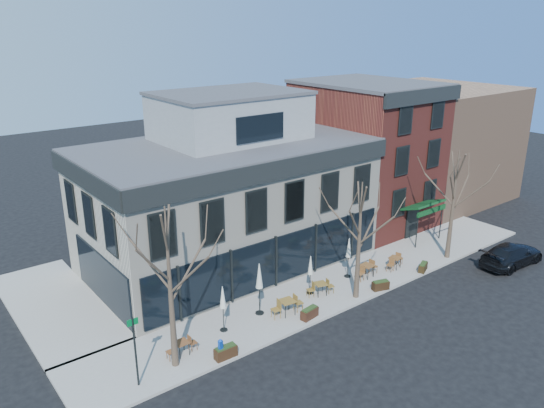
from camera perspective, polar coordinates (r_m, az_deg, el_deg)
ground at (r=32.77m, az=0.31°, el=-9.11°), size 120.00×120.00×0.00m
sidewalk_front at (r=33.26m, az=7.09°, el=-8.68°), size 33.50×4.70×0.15m
sidewalk_side at (r=33.21m, az=-22.26°, el=-10.12°), size 4.50×12.00×0.15m
corner_building at (r=34.76m, az=-4.77°, el=0.98°), size 18.39×10.39×11.10m
red_brick_building at (r=42.63m, az=9.98°, el=5.43°), size 8.20×11.78×11.18m
bg_building at (r=51.05m, az=16.73°, el=6.42°), size 12.00×12.00×10.00m
tree_corner at (r=24.36m, az=-10.87°, el=-8.75°), size 3.93×3.98×7.92m
tree_mid at (r=30.44m, az=9.38°, el=-3.78°), size 3.50×3.55×7.04m
tree_right at (r=37.14m, az=18.92°, el=0.03°), size 3.72×3.77×7.48m
sign_pole at (r=24.53m, az=-14.51°, el=-14.74°), size 0.50×0.10×3.40m
parked_sedan at (r=38.94m, az=24.37°, el=-4.97°), size 5.23×2.37×1.49m
call_box at (r=26.18m, az=-5.55°, el=-15.23°), size 0.23×0.23×1.16m
cafe_set_0 at (r=26.87m, az=-9.69°, el=-14.89°), size 1.63×0.67×0.86m
cafe_set_2 at (r=29.65m, az=1.65°, el=-10.87°), size 2.01×0.88×1.04m
cafe_set_3 at (r=31.73m, az=5.23°, el=-8.94°), size 1.79×0.90×0.92m
cafe_set_4 at (r=34.18m, az=10.17°, el=-6.94°), size 1.94×0.85×1.00m
cafe_set_5 at (r=35.74m, az=13.08°, el=-6.03°), size 1.78×0.84×0.91m
umbrella_0 at (r=27.72m, az=-5.32°, el=-10.21°), size 0.41×0.41×2.57m
umbrella_1 at (r=28.95m, az=-1.37°, el=-8.03°), size 0.49×0.49×3.04m
umbrella_2 at (r=31.26m, az=4.16°, el=-6.79°), size 0.39×0.39×2.44m
umbrella_3 at (r=33.45m, az=8.25°, el=-4.89°), size 0.42×0.42×2.63m
planter_0 at (r=26.48m, az=-5.01°, el=-15.56°), size 1.13×0.48×0.63m
planter_1 at (r=29.50m, az=4.06°, el=-11.60°), size 1.13×0.59×0.61m
planter_2 at (r=32.91m, az=11.59°, el=-8.55°), size 1.12×0.71×0.58m
planter_3 at (r=35.89m, az=15.94°, el=-6.53°), size 1.05×0.74×0.54m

